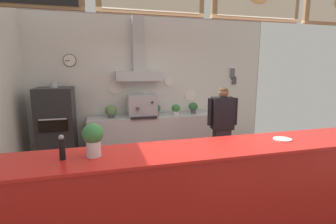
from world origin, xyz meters
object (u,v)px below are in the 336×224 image
at_px(potted_rosemary, 156,109).
at_px(pepper_grinder, 62,147).
at_px(espresso_machine, 142,106).
at_px(potted_basil, 176,109).
at_px(potted_sage, 111,111).
at_px(condiment_plate, 282,139).
at_px(potted_oregano, 193,107).
at_px(pizza_oven, 57,128).
at_px(shop_worker, 222,130).
at_px(basil_vase, 93,139).

distance_m(potted_rosemary, pepper_grinder, 3.17).
bearing_deg(espresso_machine, potted_rosemary, 7.74).
relative_size(potted_basil, pepper_grinder, 1.00).
height_order(potted_sage, condiment_plate, potted_sage).
bearing_deg(potted_oregano, potted_basil, -171.79).
xyz_separation_m(pizza_oven, potted_sage, (1.02, 0.14, 0.27)).
relative_size(potted_oregano, pepper_grinder, 1.07).
relative_size(shop_worker, pepper_grinder, 6.78).
relative_size(potted_sage, potted_rosemary, 1.09).
bearing_deg(potted_rosemary, condiment_plate, -71.61).
xyz_separation_m(potted_basil, potted_rosemary, (-0.43, 0.05, 0.01)).
xyz_separation_m(potted_sage, condiment_plate, (1.87, -2.76, 0.04)).
bearing_deg(pepper_grinder, pizza_oven, 100.17).
bearing_deg(pizza_oven, espresso_machine, 3.54).
height_order(potted_rosemary, potted_oregano, potted_oregano).
height_order(shop_worker, espresso_machine, shop_worker).
bearing_deg(condiment_plate, espresso_machine, 114.34).
distance_m(shop_worker, potted_sage, 2.28).
xyz_separation_m(shop_worker, espresso_machine, (-1.17, 1.34, 0.28)).
distance_m(potted_basil, potted_rosemary, 0.43).
bearing_deg(potted_rosemary, potted_sage, -179.46).
height_order(basil_vase, condiment_plate, basil_vase).
bearing_deg(potted_sage, pepper_grinder, -101.08).
xyz_separation_m(pizza_oven, potted_basil, (2.40, 0.09, 0.26)).
xyz_separation_m(pizza_oven, potted_rosemary, (1.97, 0.15, 0.27)).
xyz_separation_m(potted_oregano, basil_vase, (-2.07, -2.78, 0.20)).
height_order(potted_sage, potted_rosemary, potted_sage).
height_order(shop_worker, basil_vase, shop_worker).
height_order(shop_worker, potted_sage, shop_worker).
distance_m(potted_basil, condiment_plate, 2.76).
distance_m(pizza_oven, pepper_grinder, 2.72).
bearing_deg(potted_basil, espresso_machine, 179.14).
distance_m(pizza_oven, potted_sage, 1.07).
relative_size(espresso_machine, potted_rosemary, 2.45).
bearing_deg(condiment_plate, shop_worker, 92.59).
xyz_separation_m(potted_rosemary, pepper_grinder, (-1.49, -2.79, 0.15)).
bearing_deg(potted_sage, condiment_plate, -55.89).
distance_m(espresso_machine, potted_oregano, 1.17).
distance_m(pepper_grinder, condiment_plate, 2.42).
height_order(pizza_oven, potted_rosemary, pizza_oven).
bearing_deg(potted_rosemary, basil_vase, -113.70).
height_order(espresso_machine, condiment_plate, espresso_machine).
bearing_deg(potted_rosemary, potted_oregano, 0.50).
relative_size(pizza_oven, basil_vase, 5.18).
relative_size(basil_vase, condiment_plate, 1.55).
bearing_deg(shop_worker, potted_rosemary, -49.09).
xyz_separation_m(potted_oregano, pepper_grinder, (-2.35, -2.80, 0.15)).
bearing_deg(potted_basil, pepper_grinder, -125.09).
xyz_separation_m(potted_sage, basil_vase, (-0.27, -2.77, 0.20)).
height_order(espresso_machine, basil_vase, basil_vase).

